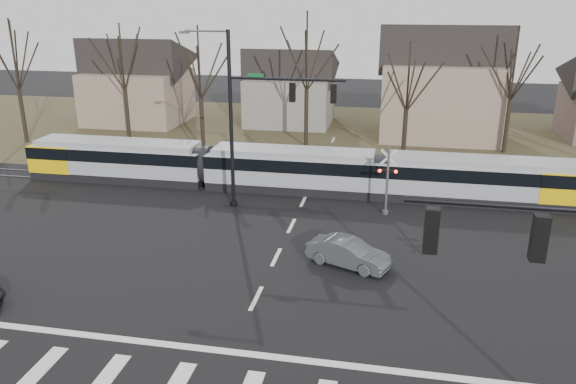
# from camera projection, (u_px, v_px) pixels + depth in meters

# --- Properties ---
(ground) EXTENTS (140.00, 140.00, 0.00)m
(ground) POSITION_uv_depth(u_px,v_px,m) (244.00, 324.00, 21.44)
(ground) COLOR black
(grass_verge) EXTENTS (140.00, 28.00, 0.01)m
(grass_verge) POSITION_uv_depth(u_px,v_px,m) (336.00, 135.00, 51.13)
(grass_verge) COLOR #38331E
(grass_verge) RESTS_ON ground
(stop_line) EXTENTS (28.00, 0.35, 0.01)m
(stop_line) POSITION_uv_depth(u_px,v_px,m) (230.00, 352.00, 19.77)
(stop_line) COLOR silver
(stop_line) RESTS_ON ground
(lane_dashes) EXTENTS (0.18, 30.00, 0.01)m
(lane_dashes) POSITION_uv_depth(u_px,v_px,m) (308.00, 191.00, 36.29)
(lane_dashes) COLOR silver
(lane_dashes) RESTS_ON ground
(rail_pair) EXTENTS (90.00, 1.52, 0.06)m
(rail_pair) POSITION_uv_depth(u_px,v_px,m) (308.00, 191.00, 36.09)
(rail_pair) COLOR #59595E
(rail_pair) RESTS_ON ground
(tram) EXTENTS (35.78, 2.66, 2.71)m
(tram) POSITION_uv_depth(u_px,v_px,m) (291.00, 168.00, 36.02)
(tram) COLOR gray
(tram) RESTS_ON ground
(sedan) EXTENTS (4.02, 4.83, 1.28)m
(sedan) POSITION_uv_depth(u_px,v_px,m) (348.00, 253.00, 25.96)
(sedan) COLOR #464A4D
(sedan) RESTS_ON ground
(signal_pole_far) EXTENTS (9.28, 0.44, 10.20)m
(signal_pole_far) POSITION_uv_depth(u_px,v_px,m) (258.00, 113.00, 31.61)
(signal_pole_far) COLOR black
(signal_pole_far) RESTS_ON ground
(rail_crossing_signal) EXTENTS (1.08, 0.36, 4.00)m
(rail_crossing_signal) POSITION_uv_depth(u_px,v_px,m) (387.00, 183.00, 31.80)
(rail_crossing_signal) COLOR #59595B
(rail_crossing_signal) RESTS_ON ground
(tree_row) EXTENTS (59.20, 7.20, 10.00)m
(tree_row) POSITION_uv_depth(u_px,v_px,m) (355.00, 91.00, 43.57)
(tree_row) COLOR black
(tree_row) RESTS_ON ground
(house_a) EXTENTS (9.72, 8.64, 8.60)m
(house_a) POSITION_uv_depth(u_px,v_px,m) (136.00, 77.00, 55.10)
(house_a) COLOR #816D5D
(house_a) RESTS_ON ground
(house_b) EXTENTS (8.64, 7.56, 7.65)m
(house_b) POSITION_uv_depth(u_px,v_px,m) (290.00, 83.00, 54.44)
(house_b) COLOR slate
(house_b) RESTS_ON ground
(house_c) EXTENTS (10.80, 8.64, 10.10)m
(house_c) POSITION_uv_depth(u_px,v_px,m) (442.00, 78.00, 48.74)
(house_c) COLOR #816D5D
(house_c) RESTS_ON ground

